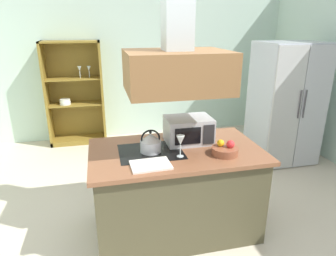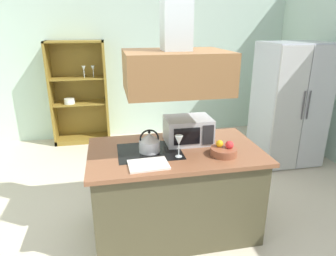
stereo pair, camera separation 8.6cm
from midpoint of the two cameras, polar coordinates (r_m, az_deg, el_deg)
The scene contains 11 objects.
ground_plane at distance 3.35m, azimuth -2.16°, elevation -18.47°, with size 7.80×7.80×0.00m, color beige.
wall_back at distance 5.67m, azimuth -8.21°, elevation 12.02°, with size 6.00×0.12×2.70m, color silver.
kitchen_island at distance 3.11m, azimuth 0.67°, elevation -11.69°, with size 1.65×0.96×0.90m.
range_hood at distance 2.68m, azimuth 0.78°, elevation 13.08°, with size 0.90×0.70×1.23m.
refrigerator at distance 4.86m, azimuth 20.95°, elevation 4.36°, with size 0.90×0.78×1.81m.
dish_cabinet at distance 5.55m, azimuth -17.60°, elevation 5.28°, with size 0.97×0.40×1.78m.
kettle at distance 2.82m, azimuth -4.20°, elevation -2.80°, with size 0.20×0.20×0.22m.
cutting_board at distance 2.58m, azimuth -4.28°, elevation -7.03°, with size 0.34×0.24×0.02m, color white.
microwave at distance 3.04m, azimuth 3.10°, elevation -0.37°, with size 0.46×0.35×0.26m.
wine_glass_on_counter at distance 2.69m, azimuth 1.48°, elevation -2.54°, with size 0.08×0.08×0.21m.
fruit_bowl at distance 2.82m, azimuth 9.96°, elevation -4.11°, with size 0.25×0.25×0.14m.
Camera 1 is at (-0.52, -2.60, 2.05)m, focal length 32.00 mm.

